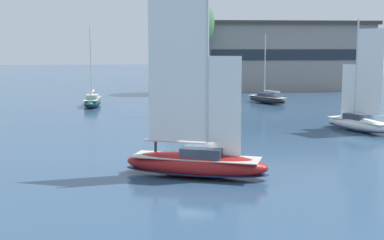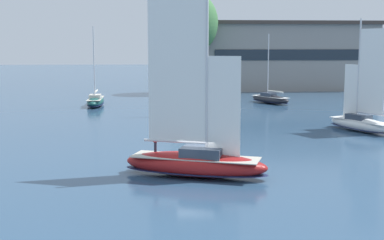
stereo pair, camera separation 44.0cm
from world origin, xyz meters
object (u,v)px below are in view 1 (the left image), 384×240
Objects in this scene: sailboat_moored_mid_channel at (92,101)px; sailboat_moored_outer_mooring at (267,99)px; sailboat_moored_near_marina at (189,108)px; sailboat_main at (196,161)px; sailboat_moored_far_slip at (359,122)px; tree_shore_center at (190,23)px.

sailboat_moored_mid_channel is 26.69m from sailboat_moored_outer_mooring.
sailboat_moored_near_marina reaches higher than sailboat_moored_mid_channel.
sailboat_moored_mid_channel is (-13.43, 11.68, -0.17)m from sailboat_moored_near_marina.
sailboat_moored_outer_mooring is at bearing 71.19° from sailboat_main.
sailboat_moored_mid_channel is at bearing 140.14° from sailboat_moored_far_slip.
sailboat_moored_mid_channel is at bearing 104.67° from sailboat_main.
sailboat_moored_far_slip is (14.32, -44.38, -11.92)m from tree_shore_center.
sailboat_main is 1.18× the size of sailboat_moored_near_marina.
sailboat_moored_far_slip is (30.43, -25.40, 0.16)m from sailboat_moored_mid_channel.
sailboat_moored_near_marina is at bearing -135.14° from sailboat_moored_outer_mooring.
tree_shore_center is 1.54× the size of sailboat_moored_near_marina.
sailboat_moored_outer_mooring is at bearing -58.96° from tree_shore_center.
sailboat_moored_far_slip is (17.00, -13.72, -0.01)m from sailboat_moored_near_marina.
tree_shore_center is at bearing 85.65° from sailboat_main.
tree_shore_center is at bearing 85.01° from sailboat_moored_near_marina.
sailboat_moored_mid_channel reaches higher than sailboat_moored_outer_mooring.
sailboat_moored_near_marina reaches higher than sailboat_moored_far_slip.
sailboat_main is 26.22m from sailboat_moored_far_slip.
sailboat_moored_outer_mooring is (15.28, 44.88, -0.39)m from sailboat_main.
sailboat_moored_outer_mooring is at bearing 44.86° from sailboat_moored_near_marina.
sailboat_moored_outer_mooring is (10.54, -17.51, -12.15)m from tree_shore_center.
sailboat_main reaches higher than sailboat_moored_far_slip.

